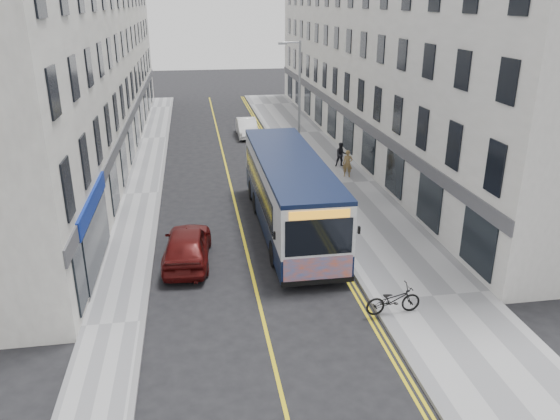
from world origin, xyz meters
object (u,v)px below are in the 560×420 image
object	(u,v)px
bicycle	(393,300)
car_white	(247,128)
streetlamp	(298,105)
pedestrian_near	(348,164)
pedestrian_far	(341,155)
city_bus	(289,191)
car_maroon	(187,245)

from	to	relation	value
bicycle	car_white	world-z (taller)	car_white
car_white	streetlamp	bearing A→B (deg)	-79.54
pedestrian_near	pedestrian_far	distance (m)	2.17
bicycle	pedestrian_far	bearing A→B (deg)	-12.52
pedestrian_near	pedestrian_far	xyz separation A→B (m)	(0.19, 2.16, -0.03)
city_bus	car_white	distance (m)	19.11
city_bus	pedestrian_near	bearing A→B (deg)	56.00
car_maroon	bicycle	bearing A→B (deg)	147.09
city_bus	pedestrian_far	world-z (taller)	city_bus
streetlamp	bicycle	bearing A→B (deg)	-89.18
car_white	car_maroon	xyz separation A→B (m)	(-4.72, -21.81, 0.08)
city_bus	pedestrian_near	size ratio (longest dim) A/B	7.44
car_maroon	streetlamp	bearing A→B (deg)	-117.18
city_bus	car_maroon	world-z (taller)	city_bus
city_bus	bicycle	size ratio (longest dim) A/B	6.23
streetlamp	pedestrian_near	world-z (taller)	streetlamp
bicycle	city_bus	bearing A→B (deg)	12.11
streetlamp	car_white	xyz separation A→B (m)	(-1.94, 10.98, -3.68)
pedestrian_near	city_bus	bearing A→B (deg)	-103.07
bicycle	pedestrian_far	distance (m)	17.59
pedestrian_far	car_maroon	bearing A→B (deg)	-126.88
car_maroon	pedestrian_far	bearing A→B (deg)	-124.49
pedestrian_far	car_white	world-z (taller)	pedestrian_far
streetlamp	bicycle	world-z (taller)	streetlamp
car_white	car_maroon	size ratio (longest dim) A/B	0.93
streetlamp	car_white	distance (m)	11.74
streetlamp	pedestrian_far	world-z (taller)	streetlamp
bicycle	car_maroon	world-z (taller)	car_maroon
streetlamp	pedestrian_near	xyz separation A→B (m)	(2.91, -0.89, -3.45)
pedestrian_near	car_maroon	world-z (taller)	pedestrian_near
streetlamp	city_bus	distance (m)	8.68
streetlamp	city_bus	world-z (taller)	streetlamp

